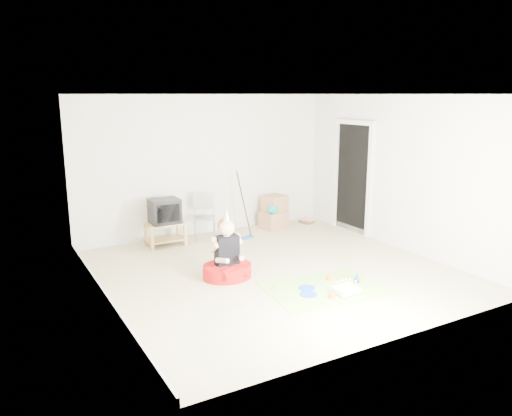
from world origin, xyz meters
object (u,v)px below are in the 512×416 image
crt_tv (165,211)px  seated_woman (227,263)px  birthday_cake (346,290)px  folding_chair (205,218)px  cardboard_boxes (274,213)px  tv_stand (165,232)px

crt_tv → seated_woman: seated_woman is taller
seated_woman → birthday_cake: 1.73m
crt_tv → folding_chair: folding_chair is taller
cardboard_boxes → tv_stand: bearing=-177.8°
tv_stand → crt_tv: crt_tv is taller
tv_stand → crt_tv: 0.38m
tv_stand → cardboard_boxes: (2.28, 0.09, 0.06)m
crt_tv → cardboard_boxes: bearing=2.0°
crt_tv → folding_chair: bearing=-0.9°
seated_woman → birthday_cake: (1.12, -1.31, -0.18)m
tv_stand → birthday_cake: bearing=-67.2°
tv_stand → birthday_cake: 3.53m
cardboard_boxes → seated_woman: bearing=-135.1°
crt_tv → folding_chair: (0.74, -0.01, -0.21)m
tv_stand → folding_chair: bearing=-0.8°
crt_tv → seated_woman: (0.25, -1.94, -0.40)m
folding_chair → cardboard_boxes: 1.55m
tv_stand → seated_woman: size_ratio=0.64×
cardboard_boxes → seated_woman: size_ratio=0.62×
birthday_cake → cardboard_boxes: bearing=74.6°
folding_chair → cardboard_boxes: size_ratio=1.33×
crt_tv → cardboard_boxes: size_ratio=0.77×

